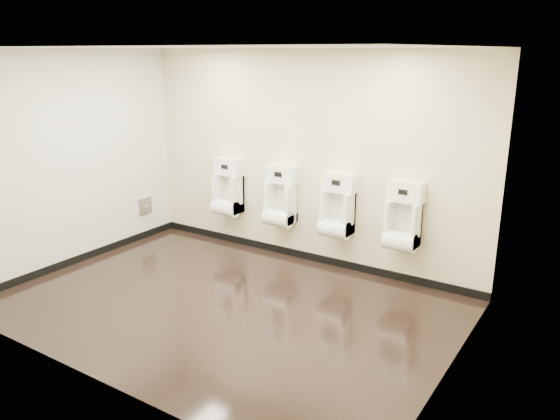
{
  "coord_description": "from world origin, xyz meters",
  "views": [
    {
      "loc": [
        3.58,
        -4.37,
        2.77
      ],
      "look_at": [
        0.39,
        0.55,
        1.05
      ],
      "focal_mm": 35.0,
      "sensor_mm": 36.0,
      "label": 1
    }
  ],
  "objects_px": {
    "urinal_2": "(337,210)",
    "urinal_0": "(228,191)",
    "urinal_3": "(403,221)",
    "access_panel": "(145,206)",
    "urinal_1": "(281,200)"
  },
  "relations": [
    {
      "from": "urinal_1",
      "to": "urinal_3",
      "type": "bearing_deg",
      "value": 0.0
    },
    {
      "from": "access_panel",
      "to": "urinal_0",
      "type": "distance_m",
      "value": 1.39
    },
    {
      "from": "urinal_1",
      "to": "urinal_3",
      "type": "relative_size",
      "value": 1.0
    },
    {
      "from": "access_panel",
      "to": "urinal_1",
      "type": "height_order",
      "value": "urinal_1"
    },
    {
      "from": "access_panel",
      "to": "urinal_3",
      "type": "distance_m",
      "value": 3.96
    },
    {
      "from": "access_panel",
      "to": "urinal_3",
      "type": "height_order",
      "value": "urinal_3"
    },
    {
      "from": "urinal_3",
      "to": "access_panel",
      "type": "bearing_deg",
      "value": -174.11
    },
    {
      "from": "access_panel",
      "to": "urinal_1",
      "type": "xyz_separation_m",
      "value": [
        2.19,
        0.41,
        0.32
      ]
    },
    {
      "from": "urinal_2",
      "to": "urinal_0",
      "type": "bearing_deg",
      "value": 180.0
    },
    {
      "from": "urinal_1",
      "to": "urinal_2",
      "type": "distance_m",
      "value": 0.86
    },
    {
      "from": "urinal_2",
      "to": "urinal_3",
      "type": "relative_size",
      "value": 1.0
    },
    {
      "from": "urinal_1",
      "to": "urinal_3",
      "type": "xyz_separation_m",
      "value": [
        1.73,
        0.0,
        0.0
      ]
    },
    {
      "from": "access_panel",
      "to": "urinal_3",
      "type": "relative_size",
      "value": 0.31
    },
    {
      "from": "urinal_0",
      "to": "urinal_3",
      "type": "height_order",
      "value": "same"
    },
    {
      "from": "urinal_1",
      "to": "urinal_2",
      "type": "height_order",
      "value": "same"
    }
  ]
}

